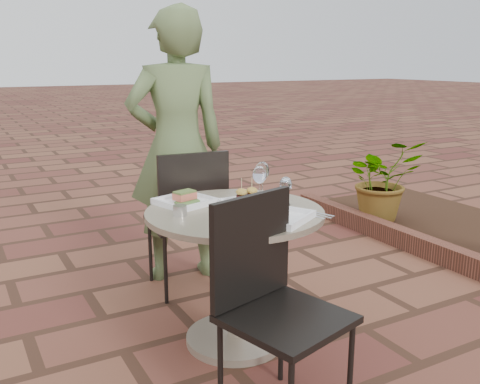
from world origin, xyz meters
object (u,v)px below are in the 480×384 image
chair_near (270,289)px  plate_tuna (277,216)px  diner (177,147)px  plate_salmon (185,200)px  cafe_table (235,256)px  plate_sliders (247,201)px  chair_far (189,211)px

chair_near → plate_tuna: 0.44m
diner → plate_salmon: size_ratio=5.66×
diner → plate_tuna: (-0.00, -1.24, -0.15)m
cafe_table → plate_salmon: size_ratio=2.83×
plate_salmon → plate_tuna: bearing=-60.4°
cafe_table → plate_tuna: size_ratio=2.38×
plate_tuna → plate_salmon: bearing=119.6°
cafe_table → plate_sliders: bearing=22.8°
cafe_table → diner: bearing=84.2°
diner → plate_sliders: (-0.01, -0.96, -0.14)m
plate_salmon → diner: bearing=70.3°
chair_near → plate_tuna: chair_near is taller
chair_far → plate_sliders: bearing=99.5°
chair_far → plate_salmon: bearing=70.0°
plate_salmon → plate_sliders: (0.26, -0.19, 0.01)m
chair_near → diner: size_ratio=0.52×
cafe_table → plate_salmon: bearing=127.1°
diner → plate_tuna: 1.25m
plate_salmon → plate_tuna: size_ratio=0.84×
cafe_table → plate_salmon: (-0.17, 0.23, 0.27)m
cafe_table → plate_tuna: (0.10, -0.25, 0.26)m
chair_far → plate_sliders: 0.68m
chair_near → chair_far: bearing=66.1°
cafe_table → plate_sliders: plate_sliders is taller
chair_far → diner: size_ratio=0.52×
diner → plate_tuna: size_ratio=4.77×
chair_far → chair_near: size_ratio=1.00×
plate_salmon → plate_tuna: 0.55m
chair_near → plate_salmon: (-0.03, 0.78, 0.20)m
chair_far → plate_tuna: bearing=98.7°
cafe_table → chair_near: chair_near is taller
chair_far → plate_sliders: (0.04, -0.65, 0.21)m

